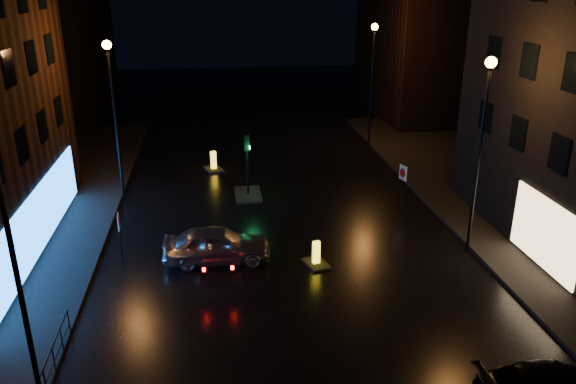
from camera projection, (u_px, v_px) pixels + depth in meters
name	position (u px, v px, depth m)	size (l,w,h in m)	color
ground	(317.00, 352.00, 17.98)	(120.00, 120.00, 0.00)	black
pavement_right	(571.00, 223.00, 27.13)	(12.00, 44.00, 0.15)	black
building_far_left	(46.00, 31.00, 45.74)	(8.00, 16.00, 14.00)	black
building_far_right	(423.00, 42.00, 47.29)	(8.00, 14.00, 12.00)	black
street_lamp_lnear	(9.00, 237.00, 13.13)	(0.44, 0.44, 8.37)	black
street_lamp_lfar	(113.00, 98.00, 27.91)	(0.44, 0.44, 8.37)	black
street_lamp_rnear	(483.00, 128.00, 22.51)	(0.44, 0.44, 8.37)	black
street_lamp_rfar	(373.00, 67.00, 37.29)	(0.44, 0.44, 8.37)	black
traffic_signal	(248.00, 187.00, 30.58)	(1.40, 2.40, 3.45)	black
guard_railing	(44.00, 377.00, 15.77)	(0.05, 6.04, 1.00)	black
silver_hatchback	(217.00, 245.00, 23.45)	(1.80, 4.46, 1.52)	#B1B3B9
bollard_near	(316.00, 260.00, 23.30)	(1.12, 1.40, 1.07)	black
bollard_far	(214.00, 166.00, 34.65)	(1.30, 1.59, 1.20)	black
road_sign_left	(119.00, 226.00, 23.25)	(0.09, 0.51, 2.10)	black
road_sign_right	(403.00, 176.00, 28.45)	(0.22, 0.55, 2.32)	black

